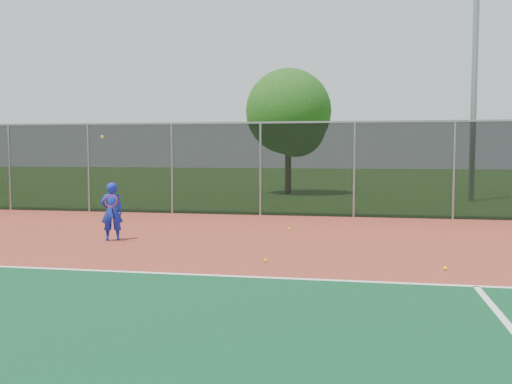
# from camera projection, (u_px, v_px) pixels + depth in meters

# --- Properties ---
(ground) EXTENTS (120.00, 120.00, 0.00)m
(ground) POSITION_uv_depth(u_px,v_px,m) (338.00, 345.00, 6.26)
(ground) COLOR #295418
(ground) RESTS_ON ground
(court_apron) EXTENTS (30.00, 20.00, 0.02)m
(court_apron) POSITION_uv_depth(u_px,v_px,m) (344.00, 298.00, 8.22)
(court_apron) COLOR #9C3A27
(court_apron) RESTS_ON ground
(fence_back) EXTENTS (30.00, 0.06, 3.03)m
(fence_back) POSITION_uv_depth(u_px,v_px,m) (354.00, 168.00, 17.91)
(fence_back) COLOR black
(fence_back) RESTS_ON court_apron
(tennis_player) EXTENTS (0.60, 0.66, 2.46)m
(tennis_player) POSITION_uv_depth(u_px,v_px,m) (112.00, 211.00, 13.31)
(tennis_player) COLOR #1427BF
(tennis_player) RESTS_ON court_apron
(practice_ball_0) EXTENTS (0.07, 0.07, 0.07)m
(practice_ball_0) POSITION_uv_depth(u_px,v_px,m) (265.00, 260.00, 10.77)
(practice_ball_0) COLOR yellow
(practice_ball_0) RESTS_ON court_apron
(practice_ball_2) EXTENTS (0.07, 0.07, 0.07)m
(practice_ball_2) POSITION_uv_depth(u_px,v_px,m) (445.00, 268.00, 10.05)
(practice_ball_2) COLOR yellow
(practice_ball_2) RESTS_ON court_apron
(practice_ball_4) EXTENTS (0.07, 0.07, 0.07)m
(practice_ball_4) POSITION_uv_depth(u_px,v_px,m) (290.00, 229.00, 15.04)
(practice_ball_4) COLOR yellow
(practice_ball_4) RESTS_ON court_apron
(floodlight_n) EXTENTS (0.90, 0.40, 11.76)m
(floodlight_n) POSITION_uv_depth(u_px,v_px,m) (475.00, 40.00, 23.34)
(floodlight_n) COLOR gray
(floodlight_n) RESTS_ON ground
(tree_back_left) EXTENTS (4.12, 4.12, 6.05)m
(tree_back_left) POSITION_uv_depth(u_px,v_px,m) (290.00, 115.00, 27.29)
(tree_back_left) COLOR #3A2615
(tree_back_left) RESTS_ON ground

